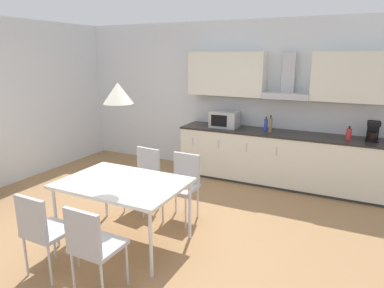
% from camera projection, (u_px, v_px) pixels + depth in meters
% --- Properties ---
extents(ground_plane, '(8.85, 8.44, 0.02)m').
position_uv_depth(ground_plane, '(140.00, 235.00, 4.17)').
color(ground_plane, '#9E754C').
extents(wall_back, '(7.08, 0.10, 2.72)m').
position_uv_depth(wall_back, '(226.00, 98.00, 6.31)').
color(wall_back, silver).
rests_on(wall_back, ground_plane).
extents(kitchen_counter, '(3.47, 0.68, 0.89)m').
position_uv_depth(kitchen_counter, '(280.00, 158.00, 5.72)').
color(kitchen_counter, '#333333').
rests_on(kitchen_counter, ground_plane).
extents(backsplash_tile, '(3.45, 0.02, 0.49)m').
position_uv_depth(backsplash_tile, '(287.00, 115.00, 5.83)').
color(backsplash_tile, silver).
rests_on(backsplash_tile, kitchen_counter).
extents(upper_wall_cabinets, '(3.45, 0.40, 0.74)m').
position_uv_depth(upper_wall_cabinets, '(288.00, 76.00, 5.52)').
color(upper_wall_cabinets, silver).
extents(microwave, '(0.48, 0.35, 0.28)m').
position_uv_depth(microwave, '(225.00, 119.00, 6.01)').
color(microwave, '#ADADB2').
rests_on(microwave, kitchen_counter).
extents(coffee_maker, '(0.18, 0.19, 0.30)m').
position_uv_depth(coffee_maker, '(373.00, 131.00, 5.04)').
color(coffee_maker, black).
rests_on(coffee_maker, kitchen_counter).
extents(bottle_red, '(0.08, 0.08, 0.21)m').
position_uv_depth(bottle_red, '(349.00, 134.00, 5.13)').
color(bottle_red, red).
rests_on(bottle_red, kitchen_counter).
extents(bottle_blue, '(0.06, 0.06, 0.24)m').
position_uv_depth(bottle_blue, '(266.00, 125.00, 5.74)').
color(bottle_blue, blue).
rests_on(bottle_blue, kitchen_counter).
extents(bottle_brown, '(0.06, 0.06, 0.28)m').
position_uv_depth(bottle_brown, '(270.00, 125.00, 5.62)').
color(bottle_brown, brown).
rests_on(bottle_brown, kitchen_counter).
extents(dining_table, '(1.38, 0.96, 0.75)m').
position_uv_depth(dining_table, '(123.00, 185.00, 3.84)').
color(dining_table, silver).
rests_on(dining_table, ground_plane).
extents(chair_near_left, '(0.41, 0.41, 0.87)m').
position_uv_depth(chair_near_left, '(42.00, 227.00, 3.27)').
color(chair_near_left, '#B2B2B7').
rests_on(chair_near_left, ground_plane).
extents(chair_near_right, '(0.41, 0.41, 0.87)m').
position_uv_depth(chair_near_right, '(92.00, 242.00, 3.00)').
color(chair_near_right, '#B2B2B7').
rests_on(chair_near_right, ground_plane).
extents(chair_far_left, '(0.44, 0.44, 0.87)m').
position_uv_depth(chair_far_left, '(144.00, 173.00, 4.76)').
color(chair_far_left, '#B2B2B7').
rests_on(chair_far_left, ground_plane).
extents(chair_far_right, '(0.41, 0.41, 0.87)m').
position_uv_depth(chair_far_right, '(183.00, 180.00, 4.49)').
color(chair_far_right, '#B2B2B7').
rests_on(chair_far_right, ground_plane).
extents(pendant_lamp, '(0.32, 0.32, 0.22)m').
position_uv_depth(pendant_lamp, '(118.00, 93.00, 3.58)').
color(pendant_lamp, silver).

